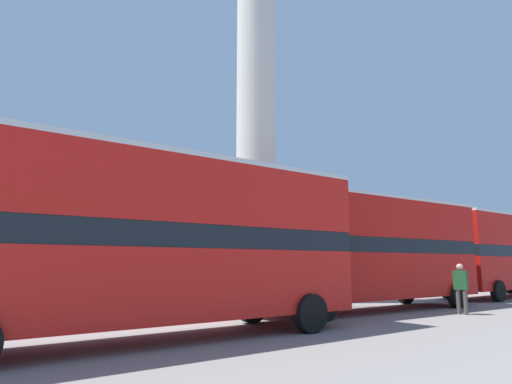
{
  "coord_description": "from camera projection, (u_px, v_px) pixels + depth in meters",
  "views": [
    {
      "loc": [
        -13.94,
        -16.63,
        1.79
      ],
      "look_at": [
        0.0,
        0.0,
        5.2
      ],
      "focal_mm": 32.0,
      "sensor_mm": 36.0,
      "label": 1
    }
  ],
  "objects": [
    {
      "name": "pedestrian_near_lamp",
      "position": [
        461.0,
        285.0,
        16.28
      ],
      "size": [
        0.23,
        0.48,
        1.78
      ],
      "rotation": [
        0.0,
        0.0,
        1.62
      ],
      "color": "#4C473D",
      "rests_on": "ground_plane"
    },
    {
      "name": "bus_b",
      "position": [
        370.0,
        248.0,
        17.73
      ],
      "size": [
        10.8,
        3.48,
        4.34
      ],
      "rotation": [
        0.0,
        0.0,
        -0.08
      ],
      "color": "#B7140F",
      "rests_on": "ground_plane"
    },
    {
      "name": "bus_c",
      "position": [
        501.0,
        252.0,
        24.99
      ],
      "size": [
        10.09,
        3.11,
        4.38
      ],
      "rotation": [
        0.0,
        0.0,
        -0.03
      ],
      "color": "#B7140F",
      "rests_on": "ground_plane"
    },
    {
      "name": "ground_plane",
      "position": [
        256.0,
        302.0,
        21.16
      ],
      "size": [
        200.0,
        200.0,
        0.0
      ],
      "primitive_type": "plane",
      "color": "gray"
    },
    {
      "name": "street_lamp",
      "position": [
        318.0,
        241.0,
        19.28
      ],
      "size": [
        0.38,
        0.38,
        5.2
      ],
      "color": "black",
      "rests_on": "ground_plane"
    },
    {
      "name": "bus_a",
      "position": [
        156.0,
        238.0,
        10.93
      ],
      "size": [
        11.01,
        3.26,
        4.35
      ],
      "rotation": [
        0.0,
        0.0,
        -0.05
      ],
      "color": "red",
      "rests_on": "ground_plane"
    },
    {
      "name": "monument_column",
      "position": [
        256.0,
        170.0,
        22.13
      ],
      "size": [
        5.17,
        5.17,
        18.79
      ],
      "color": "beige",
      "rests_on": "ground_plane"
    },
    {
      "name": "equestrian_statue",
      "position": [
        334.0,
        266.0,
        28.69
      ],
      "size": [
        3.37,
        2.73,
        5.5
      ],
      "rotation": [
        0.0,
        0.0,
        0.22
      ],
      "color": "beige",
      "rests_on": "ground_plane"
    }
  ]
}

